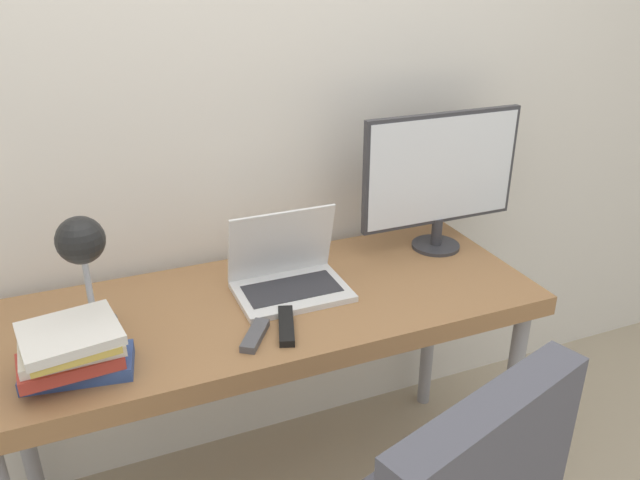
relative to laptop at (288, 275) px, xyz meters
name	(u,v)px	position (x,y,z in m)	size (l,w,h in m)	color
wall_back	(223,96)	(-0.08, 0.34, 0.47)	(8.00, 0.05, 2.60)	silver
desk	(268,322)	(-0.08, -0.04, -0.12)	(1.59, 0.61, 0.78)	#996B42
laptop	(288,275)	(0.00, 0.00, 0.00)	(0.33, 0.23, 0.24)	silver
monitor	(441,175)	(0.57, 0.09, 0.21)	(0.56, 0.16, 0.47)	#333338
desk_lamp	(83,254)	(-0.55, -0.11, 0.22)	(0.12, 0.26, 0.37)	#4C4C51
book_stack	(73,352)	(-0.61, -0.20, 0.02)	(0.27, 0.22, 0.13)	#334C8C
tv_remote	(255,335)	(-0.17, -0.21, -0.04)	(0.11, 0.14, 0.02)	#4C4C51
media_remote	(286,326)	(-0.08, -0.20, -0.04)	(0.09, 0.18, 0.02)	black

